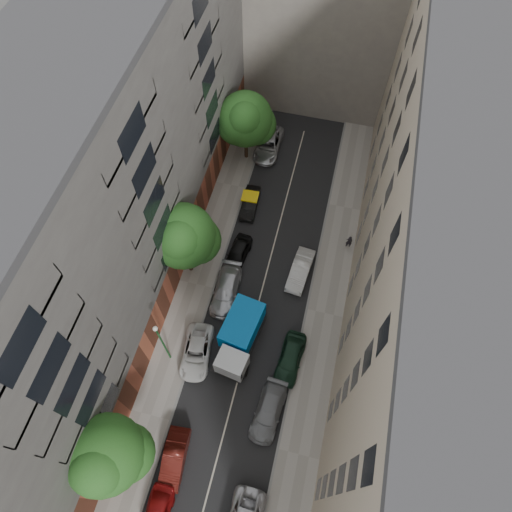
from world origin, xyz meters
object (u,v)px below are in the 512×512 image
(car_right_1, at_px, (268,412))
(pedestrian, at_px, (349,242))
(car_left_5, at_px, (250,203))
(car_right_2, at_px, (290,358))
(car_left_4, at_px, (237,254))
(car_left_6, at_px, (268,145))
(tarp_truck, at_px, (239,337))
(car_left_2, at_px, (197,352))
(tree_mid, at_px, (184,238))
(lamp_post, at_px, (161,340))
(car_left_1, at_px, (174,459))
(tree_near, at_px, (107,457))
(car_right_3, at_px, (300,270))
(car_left_3, at_px, (226,290))
(tree_far, at_px, (246,121))

(car_right_1, relative_size, pedestrian, 3.08)
(car_left_5, distance_m, car_right_2, 15.12)
(car_left_4, relative_size, car_left_6, 0.78)
(tarp_truck, xyz_separation_m, car_left_2, (-3.00, -1.71, -0.85))
(tree_mid, bearing_deg, lamp_post, -84.49)
(car_left_1, distance_m, tree_near, 5.79)
(car_left_1, xyz_separation_m, pedestrian, (9.20, 20.23, 0.21))
(car_left_6, distance_m, car_right_1, 25.89)
(car_right_3, bearing_deg, car_left_3, -143.73)
(car_left_4, relative_size, car_left_5, 1.04)
(car_right_2, height_order, tree_near, tree_near)
(car_right_3, bearing_deg, tree_near, -110.34)
(car_left_6, bearing_deg, car_left_4, -89.13)
(tree_near, xyz_separation_m, tree_far, (0.93, 29.34, -0.55))
(car_left_6, xyz_separation_m, tree_near, (-2.75, -30.99, 4.77))
(tarp_truck, height_order, car_left_5, tarp_truck)
(car_right_3, xyz_separation_m, lamp_post, (-8.36, -9.66, 3.36))
(car_right_2, distance_m, tree_mid, 12.29)
(car_right_3, distance_m, tree_mid, 10.37)
(car_left_6, relative_size, pedestrian, 3.46)
(car_left_3, height_order, pedestrian, pedestrian)
(car_left_6, relative_size, tree_mid, 0.65)
(car_left_5, xyz_separation_m, tree_mid, (-3.22, -7.81, 4.66))
(car_left_4, bearing_deg, car_right_3, 3.13)
(tarp_truck, height_order, car_left_4, tarp_truck)
(car_left_2, relative_size, car_right_2, 1.05)
(car_left_6, relative_size, car_right_1, 1.12)
(car_left_3, bearing_deg, car_left_5, 88.81)
(car_left_6, bearing_deg, pedestrian, -45.66)
(tree_far, bearing_deg, tree_near, -91.82)
(car_left_6, xyz_separation_m, tree_far, (-1.81, -1.65, 4.21))
(car_left_3, height_order, tree_near, tree_near)
(tree_mid, relative_size, tree_far, 1.06)
(car_right_3, height_order, tree_near, tree_near)
(tarp_truck, relative_size, car_right_3, 1.44)
(car_left_2, bearing_deg, pedestrian, 44.41)
(car_right_3, height_order, tree_mid, tree_mid)
(car_right_2, xyz_separation_m, tree_near, (-9.35, -9.98, 4.74))
(car_left_2, relative_size, car_left_5, 1.21)
(tarp_truck, distance_m, car_left_5, 13.35)
(car_left_5, height_order, pedestrian, pedestrian)
(car_left_4, xyz_separation_m, car_right_1, (5.60, -12.20, -0.02))
(car_left_4, relative_size, car_right_1, 0.87)
(car_left_2, xyz_separation_m, tree_near, (-2.22, -8.78, 4.84))
(tree_mid, bearing_deg, car_left_3, -21.69)
(car_left_4, height_order, tree_mid, tree_mid)
(car_left_3, height_order, car_right_1, car_left_3)
(car_left_2, bearing_deg, car_left_5, 80.76)
(tarp_truck, height_order, car_right_3, tarp_truck)
(car_left_6, xyz_separation_m, car_right_3, (5.87, -13.30, -0.01))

